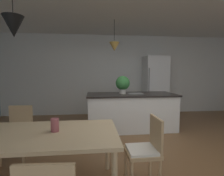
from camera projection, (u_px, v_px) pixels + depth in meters
name	position (u px, v px, depth m)	size (l,w,h in m)	color
ground_plane	(153.00, 157.00, 2.97)	(10.00, 8.40, 0.04)	brown
wall_back_kitchen	(122.00, 75.00, 6.08)	(10.00, 0.12, 2.70)	silver
dining_table	(27.00, 138.00, 2.00)	(2.09, 1.01, 0.72)	#D1B284
chair_kitchen_end	(146.00, 148.00, 2.17)	(0.41, 0.41, 0.87)	tan
chair_far_left	(18.00, 131.00, 2.83)	(0.42, 0.42, 0.87)	tan
kitchen_island	(131.00, 111.00, 4.39)	(2.20, 0.94, 0.91)	white
refrigerator	(155.00, 86.00, 5.84)	(0.74, 0.67, 1.97)	silver
pendant_over_table	(14.00, 26.00, 1.96)	(0.23, 0.23, 0.88)	black
pendant_over_island_main	(114.00, 47.00, 4.20)	(0.25, 0.25, 0.75)	black
potted_plant_on_island	(123.00, 84.00, 4.30)	(0.35, 0.35, 0.45)	beige
vase_on_dining_table	(55.00, 125.00, 2.06)	(0.09, 0.09, 0.16)	#994C51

